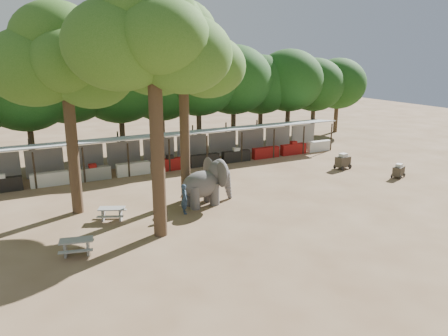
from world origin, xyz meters
name	(u,v)px	position (x,y,z in m)	size (l,w,h in m)	color
ground	(287,227)	(0.00, 0.00, 0.00)	(100.00, 100.00, 0.00)	brown
vendor_stalls	(183,150)	(0.00, 13.84, 1.18)	(28.00, 2.99, 2.80)	#ACAFB4
yard_tree_left	(61,59)	(-9.13, 7.19, 8.20)	(7.10, 6.90, 11.02)	#332316
yard_tree_center	(148,36)	(-6.13, 2.19, 9.21)	(7.10, 6.90, 12.04)	#332316
yard_tree_back	(179,52)	(-3.13, 6.19, 8.54)	(7.10, 6.90, 11.36)	#332316
backdrop_trees	(158,88)	(0.00, 19.00, 5.51)	(46.46, 5.95, 8.33)	#332316
elephant	(207,182)	(-2.08, 4.98, 1.28)	(3.39, 2.56, 2.56)	#484545
handler	(185,199)	(-3.86, 4.14, 0.83)	(0.60, 0.40, 1.66)	#26384C
picnic_table_near	(77,245)	(-9.95, 1.65, 0.46)	(1.67, 1.57, 0.70)	gray
picnic_table_far	(112,212)	(-7.62, 4.98, 0.44)	(1.72, 1.66, 0.67)	gray
cart_front	(399,171)	(12.10, 3.72, 0.49)	(1.18, 0.98, 0.98)	#322B22
cart_back	(343,161)	(10.28, 7.33, 0.58)	(1.32, 0.98, 1.17)	#322B22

